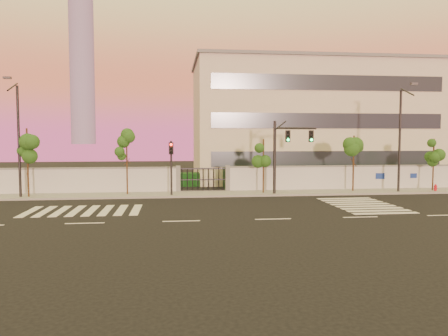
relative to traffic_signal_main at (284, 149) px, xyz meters
The scene contains 17 objects.
ground 10.74m from the traffic_signal_main, 107.64° to the right, with size 120.00×120.00×0.00m, color black.
sidewalk 4.76m from the traffic_signal_main, 164.26° to the left, with size 60.00×3.00×0.15m, color gray.
perimeter_wall 4.56m from the traffic_signal_main, 141.39° to the left, with size 60.00×0.36×2.20m.
hedge_row 6.12m from the traffic_signal_main, 110.41° to the left, with size 41.00×4.25×1.80m.
institutional_building 13.94m from the traffic_signal_main, 64.33° to the left, with size 24.40×12.40×12.25m.
distant_skyscraper 284.85m from the traffic_signal_main, 104.13° to the left, with size 16.00×16.00×118.00m.
road_markings 8.31m from the traffic_signal_main, 128.32° to the right, with size 57.00×7.62×0.02m.
street_tree_b 18.95m from the traffic_signal_main, behind, with size 1.55×1.23×5.13m.
street_tree_c 11.96m from the traffic_signal_main, behind, with size 1.35×1.08×4.95m.
street_tree_d 1.62m from the traffic_signal_main, 158.25° to the left, with size 1.41×1.12×4.34m.
street_tree_e 6.12m from the traffic_signal_main, ahead, with size 1.58×1.26×4.61m.
street_tree_f 12.67m from the traffic_signal_main, ahead, with size 1.45×1.16×4.36m.
traffic_signal_main is the anchor object (origin of this frame).
traffic_signal_secondary 8.66m from the traffic_signal_main, behind, with size 0.33×0.33×4.21m.
streetlight_west 19.55m from the traffic_signal_main, behind, with size 0.51×2.06×8.55m.
streetlight_east 9.50m from the traffic_signal_main, ahead, with size 0.51×2.05×8.54m.
fire_hydrant 13.03m from the traffic_signal_main, ahead, with size 0.27×0.26×0.69m.
Camera 1 is at (-5.42, -23.11, 4.47)m, focal length 35.00 mm.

